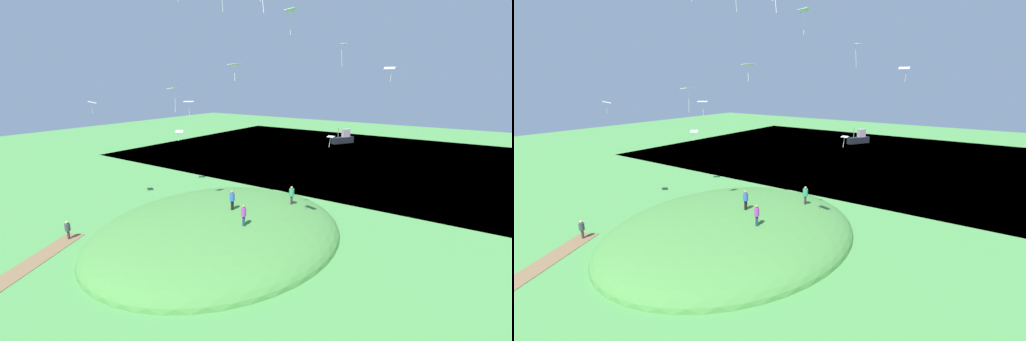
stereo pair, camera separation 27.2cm
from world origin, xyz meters
The scene contains 18 objects.
ground_plane centered at (0.00, 0.00, 0.00)m, with size 160.00×160.00×0.00m, color #488C42.
lake_water centered at (-28.81, 0.00, -0.20)m, with size 52.14×80.00×0.40m, color #416585.
grass_hill centered at (11.04, 0.79, 0.00)m, with size 24.45×20.78×5.01m, color #45823A.
dirt_path centered at (25.36, -6.38, 0.02)m, with size 15.21×1.69×0.04m, color brown.
boat_on_lake centered at (-40.30, -7.51, 1.03)m, with size 5.15×3.58×3.43m.
person_with_child centered at (10.85, 2.17, 3.60)m, with size 0.54×0.54×1.77m.
person_watching_kites centered at (5.40, 5.01, 3.07)m, with size 0.54×0.54×1.76m.
person_walking_path centered at (19.48, -9.21, 1.05)m, with size 0.64×0.64×1.69m.
person_near_shore centered at (12.75, 4.82, 3.41)m, with size 0.53×0.53×1.78m.
kite_0 centered at (-7.29, 9.67, 14.66)m, with size 0.93×1.23×1.59m.
kite_1 centered at (8.18, 6.06, 18.56)m, with size 1.35×1.10×1.84m.
kite_2 centered at (12.90, -2.23, 12.68)m, with size 1.04×0.83×2.06m.
kite_3 centered at (-1.26, 6.70, 16.59)m, with size 0.61×0.67×2.17m.
kite_4 centered at (13.12, -13.89, 11.25)m, with size 1.28×1.40×1.21m.
kite_6 centered at (1.71, 7.10, 8.12)m, with size 0.51×0.69×1.12m.
kite_7 centered at (9.49, -3.91, 11.46)m, with size 1.06×1.15×1.38m.
kite_8 centered at (9.57, 1.66, 14.68)m, with size 1.08×0.77×1.39m.
kite_12 centered at (2.37, -12.99, 7.09)m, with size 1.06×1.14×1.35m.
Camera 2 is at (33.52, 20.68, 13.51)m, focal length 24.96 mm.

